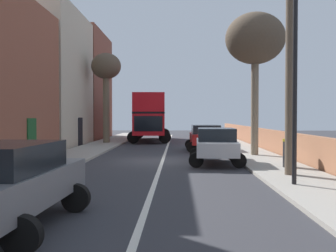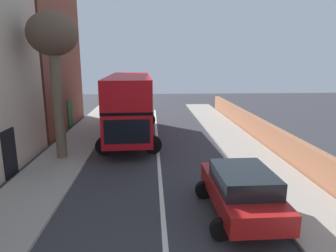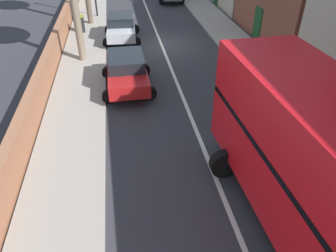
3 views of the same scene
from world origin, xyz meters
TOP-DOWN VIEW (x-y plane):
  - ground_plane at (0.00, 0.00)m, footprint 84.00×84.00m
  - road_centre_line at (0.00, 0.00)m, footprint 0.16×54.00m
  - sidewalk_left at (-4.90, 0.00)m, footprint 2.60×60.00m
  - sidewalk_right at (4.90, 0.00)m, footprint 2.60×60.00m
  - boundary_wall_right at (6.45, 0.00)m, footprint 0.36×54.00m
  - double_decker_bus at (-1.70, 15.87)m, footprint 3.82×10.20m
  - parked_car_silver_right_1 at (2.50, -1.29)m, footprint 2.58×4.22m
  - parked_car_grey_left_2 at (-2.50, -11.71)m, footprint 2.50×4.60m
  - parked_car_red_right_3 at (2.50, 5.71)m, footprint 2.55×4.18m
  - street_tree_left_0 at (-4.94, 11.83)m, footprint 2.36×2.36m
  - street_tree_right_1 at (4.89, 2.01)m, footprint 3.18×3.18m
  - lamppost_right at (4.30, -7.15)m, footprint 0.32×0.32m
  - litter_bin_right at (5.30, -3.11)m, footprint 0.55×0.55m

SIDE VIEW (x-z plane):
  - ground_plane at x=0.00m, z-range 0.00..0.00m
  - road_centre_line at x=0.00m, z-range 0.00..0.01m
  - sidewalk_left at x=-4.90m, z-range 0.00..0.12m
  - sidewalk_right at x=4.90m, z-range 0.00..0.12m
  - boundary_wall_right at x=6.45m, z-range 0.00..1.38m
  - litter_bin_right at x=5.30m, z-range 0.12..1.27m
  - parked_car_red_right_3 at x=2.50m, z-range 0.11..1.76m
  - parked_car_silver_right_1 at x=2.50m, z-range 0.11..1.77m
  - parked_car_grey_left_2 at x=-2.50m, z-range 0.11..1.79m
  - double_decker_bus at x=-1.70m, z-range 0.32..4.38m
  - lamppost_right at x=4.30m, z-range 0.65..6.96m
  - street_tree_left_0 at x=-4.94m, z-range 2.27..9.36m
  - street_tree_right_1 at x=4.89m, z-range 2.45..10.07m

